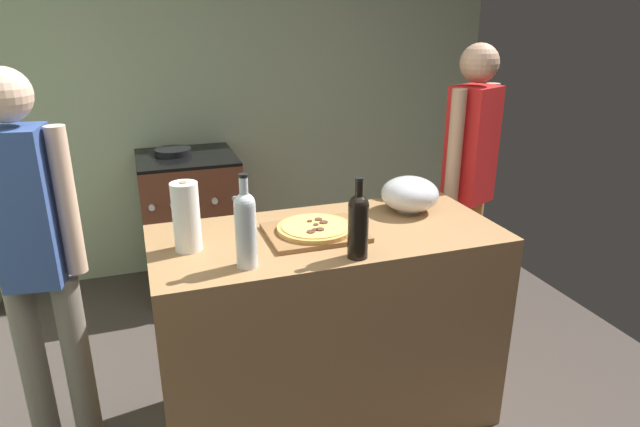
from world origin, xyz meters
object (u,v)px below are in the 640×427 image
mixing_bowl (410,194)px  wine_bottle_clear (358,223)px  pizza (315,228)px  person_in_red (469,176)px  stove (191,223)px  person_in_stripes (34,252)px  paper_towel_roll (186,217)px  wine_bottle_amber (246,226)px

mixing_bowl → wine_bottle_clear: bearing=-136.9°
pizza → person_in_red: 1.13m
wine_bottle_clear → stove: bearing=104.2°
stove → person_in_red: (1.41, -1.08, 0.49)m
person_in_stripes → paper_towel_roll: bearing=-14.8°
person_in_red → person_in_stripes: bearing=-172.3°
pizza → wine_bottle_amber: size_ratio=0.90×
wine_bottle_amber → person_in_red: (1.37, 0.66, -0.13)m
pizza → paper_towel_roll: size_ratio=1.14×
mixing_bowl → wine_bottle_amber: size_ratio=0.76×
pizza → mixing_bowl: mixing_bowl is taller
wine_bottle_clear → person_in_red: (0.96, 0.72, -0.11)m
stove → person_in_stripes: 1.61m
wine_bottle_amber → pizza: bearing=32.1°
paper_towel_roll → person_in_red: size_ratio=0.17×
wine_bottle_clear → person_in_stripes: 1.26m
mixing_bowl → paper_towel_roll: paper_towel_roll is taller
pizza → paper_towel_roll: paper_towel_roll is taller
pizza → wine_bottle_amber: bearing=-147.9°
wine_bottle_clear → stove: (-0.45, 1.80, -0.60)m
person_in_stripes → mixing_bowl: bearing=-1.2°
mixing_bowl → person_in_red: (0.53, 0.32, -0.05)m
pizza → person_in_stripes: (-1.09, 0.17, -0.03)m
mixing_bowl → pizza: bearing=-165.1°
stove → paper_towel_roll: bearing=-95.4°
mixing_bowl → person_in_stripes: 1.60m
mixing_bowl → stove: 1.74m
wine_bottle_amber → mixing_bowl: bearing=22.2°
wine_bottle_clear → paper_towel_roll: bearing=154.9°
paper_towel_roll → person_in_red: person_in_red is taller
pizza → wine_bottle_clear: size_ratio=1.01×
person_in_stripes → wine_bottle_clear: bearing=-20.3°
paper_towel_roll → person_in_stripes: (-0.57, 0.15, -0.13)m
mixing_bowl → paper_towel_roll: 1.03m
wine_bottle_amber → stove: bearing=91.4°
wine_bottle_clear → person_in_stripes: bearing=159.7°
paper_towel_roll → stove: 1.64m
person_in_stripes → stove: bearing=62.3°
wine_bottle_clear → stove: 1.95m
paper_towel_roll → mixing_bowl: bearing=6.5°
wine_bottle_clear → person_in_red: person_in_red is taller
wine_bottle_clear → wine_bottle_amber: wine_bottle_amber is taller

